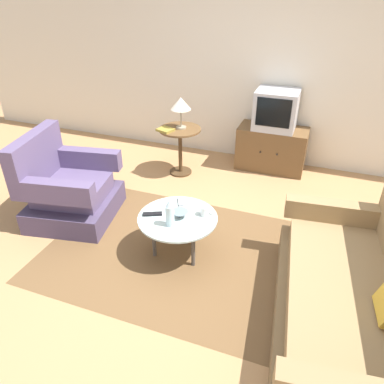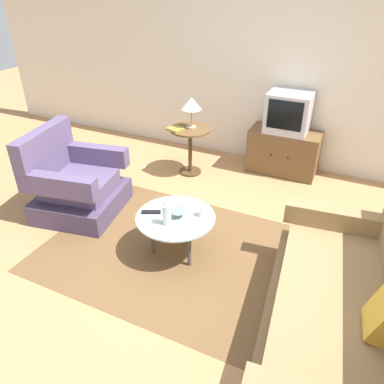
% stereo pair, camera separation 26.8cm
% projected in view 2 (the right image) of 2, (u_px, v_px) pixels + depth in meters
% --- Properties ---
extents(ground_plane, '(16.00, 16.00, 0.00)m').
position_uv_depth(ground_plane, '(189.00, 248.00, 3.63)').
color(ground_plane, '#AD7F51').
extents(back_wall, '(9.00, 0.12, 2.70)m').
position_uv_depth(back_wall, '(268.00, 61.00, 4.75)').
color(back_wall, beige).
rests_on(back_wall, ground).
extents(area_rug, '(2.51, 1.82, 0.00)m').
position_uv_depth(area_rug, '(177.00, 251.00, 3.59)').
color(area_rug, brown).
rests_on(area_rug, ground).
extents(armchair, '(0.98, 1.02, 0.94)m').
position_uv_depth(armchair, '(75.00, 185.00, 4.07)').
color(armchair, '#4B3E5C').
rests_on(armchair, ground).
extents(couch, '(1.11, 1.95, 0.87)m').
position_uv_depth(couch, '(341.00, 315.00, 2.57)').
color(couch, brown).
rests_on(couch, ground).
extents(coffee_table, '(0.73, 0.73, 0.41)m').
position_uv_depth(coffee_table, '(176.00, 220.00, 3.40)').
color(coffee_table, '#B2C6C1').
rests_on(coffee_table, ground).
extents(side_table, '(0.53, 0.53, 0.63)m').
position_uv_depth(side_table, '(190.00, 141.00, 4.79)').
color(side_table, brown).
rests_on(side_table, ground).
extents(tv_stand, '(0.90, 0.46, 0.58)m').
position_uv_depth(tv_stand, '(283.00, 152.00, 4.90)').
color(tv_stand, brown).
rests_on(tv_stand, ground).
extents(television, '(0.53, 0.47, 0.49)m').
position_uv_depth(television, '(289.00, 112.00, 4.63)').
color(television, '#B7B7BC').
rests_on(television, tv_stand).
extents(table_lamp, '(0.25, 0.25, 0.39)m').
position_uv_depth(table_lamp, '(191.00, 104.00, 4.55)').
color(table_lamp, '#9E937A').
rests_on(table_lamp, side_table).
extents(vase, '(0.08, 0.08, 0.26)m').
position_uv_depth(vase, '(167.00, 212.00, 3.22)').
color(vase, silver).
rests_on(vase, coffee_table).
extents(mug, '(0.13, 0.08, 0.09)m').
position_uv_depth(mug, '(203.00, 211.00, 3.37)').
color(mug, white).
rests_on(mug, coffee_table).
extents(bowl, '(0.15, 0.15, 0.06)m').
position_uv_depth(bowl, '(178.00, 213.00, 3.37)').
color(bowl, slate).
rests_on(bowl, coffee_table).
extents(tv_remote_dark, '(0.18, 0.12, 0.02)m').
position_uv_depth(tv_remote_dark, '(151.00, 212.00, 3.42)').
color(tv_remote_dark, black).
rests_on(tv_remote_dark, coffee_table).
extents(tv_remote_silver, '(0.11, 0.15, 0.02)m').
position_uv_depth(tv_remote_silver, '(181.00, 201.00, 3.59)').
color(tv_remote_silver, '#B2B2B7').
rests_on(tv_remote_silver, coffee_table).
extents(book, '(0.23, 0.21, 0.03)m').
position_uv_depth(book, '(175.00, 129.00, 4.63)').
color(book, olive).
rests_on(book, side_table).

